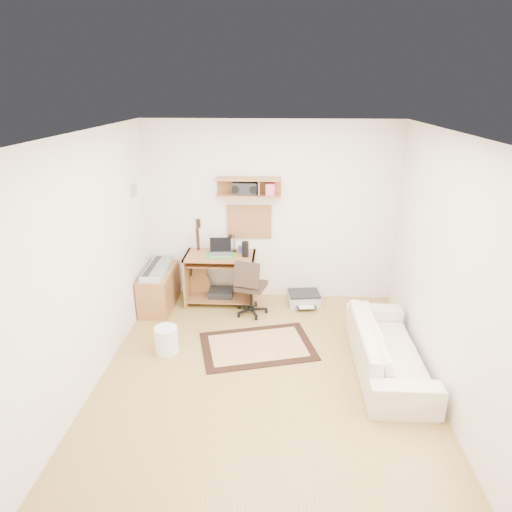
# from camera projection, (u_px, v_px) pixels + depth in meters

# --- Properties ---
(floor) EXTENTS (3.60, 4.00, 0.01)m
(floor) POSITION_uv_depth(u_px,v_px,m) (264.00, 374.00, 4.94)
(floor) COLOR #A88B46
(floor) RESTS_ON ground
(ceiling) EXTENTS (3.60, 4.00, 0.01)m
(ceiling) POSITION_uv_depth(u_px,v_px,m) (266.00, 133.00, 4.01)
(ceiling) COLOR white
(ceiling) RESTS_ON ground
(back_wall) EXTENTS (3.60, 0.01, 2.60)m
(back_wall) POSITION_uv_depth(u_px,v_px,m) (270.00, 213.00, 6.34)
(back_wall) COLOR white
(back_wall) RESTS_ON ground
(left_wall) EXTENTS (0.01, 4.00, 2.60)m
(left_wall) POSITION_uv_depth(u_px,v_px,m) (91.00, 262.00, 4.57)
(left_wall) COLOR white
(left_wall) RESTS_ON ground
(right_wall) EXTENTS (0.01, 4.00, 2.60)m
(right_wall) POSITION_uv_depth(u_px,v_px,m) (447.00, 270.00, 4.38)
(right_wall) COLOR white
(right_wall) RESTS_ON ground
(wall_shelf) EXTENTS (0.90, 0.25, 0.26)m
(wall_shelf) POSITION_uv_depth(u_px,v_px,m) (249.00, 187.00, 6.10)
(wall_shelf) COLOR #A06A38
(wall_shelf) RESTS_ON back_wall
(cork_board) EXTENTS (0.64, 0.03, 0.49)m
(cork_board) POSITION_uv_depth(u_px,v_px,m) (249.00, 222.00, 6.38)
(cork_board) COLOR tan
(cork_board) RESTS_ON back_wall
(wall_photo) EXTENTS (0.02, 0.20, 0.15)m
(wall_photo) POSITION_uv_depth(u_px,v_px,m) (134.00, 190.00, 5.82)
(wall_photo) COLOR #4C8CBF
(wall_photo) RESTS_ON left_wall
(desk) EXTENTS (1.00, 0.55, 0.75)m
(desk) POSITION_uv_depth(u_px,v_px,m) (221.00, 279.00, 6.45)
(desk) COLOR #A06A38
(desk) RESTS_ON floor
(laptop) EXTENTS (0.33, 0.33, 0.23)m
(laptop) POSITION_uv_depth(u_px,v_px,m) (220.00, 248.00, 6.26)
(laptop) COLOR silver
(laptop) RESTS_ON desk
(speaker) EXTENTS (0.10, 0.10, 0.22)m
(speaker) POSITION_uv_depth(u_px,v_px,m) (245.00, 249.00, 6.21)
(speaker) COLOR black
(speaker) RESTS_ON desk
(desk_lamp) EXTENTS (0.09, 0.09, 0.27)m
(desk_lamp) POSITION_uv_depth(u_px,v_px,m) (234.00, 243.00, 6.39)
(desk_lamp) COLOR black
(desk_lamp) RESTS_ON desk
(pencil_cup) EXTENTS (0.07, 0.07, 0.10)m
(pencil_cup) POSITION_uv_depth(u_px,v_px,m) (241.00, 249.00, 6.38)
(pencil_cup) COLOR navy
(pencil_cup) RESTS_ON desk
(boombox) EXTENTS (0.34, 0.15, 0.17)m
(boombox) POSITION_uv_depth(u_px,v_px,m) (245.00, 189.00, 6.10)
(boombox) COLOR black
(boombox) RESTS_ON wall_shelf
(rug) EXTENTS (1.53, 1.22, 0.02)m
(rug) POSITION_uv_depth(u_px,v_px,m) (257.00, 346.00, 5.44)
(rug) COLOR beige
(rug) RESTS_ON floor
(task_chair) EXTENTS (0.52, 0.52, 0.84)m
(task_chair) POSITION_uv_depth(u_px,v_px,m) (251.00, 286.00, 6.11)
(task_chair) COLOR #31251D
(task_chair) RESTS_ON floor
(cabinet) EXTENTS (0.40, 0.90, 0.55)m
(cabinet) POSITION_uv_depth(u_px,v_px,m) (159.00, 289.00, 6.37)
(cabinet) COLOR #A06A38
(cabinet) RESTS_ON floor
(music_keyboard) EXTENTS (0.27, 0.87, 0.08)m
(music_keyboard) POSITION_uv_depth(u_px,v_px,m) (157.00, 268.00, 6.26)
(music_keyboard) COLOR #B2B5BA
(music_keyboard) RESTS_ON cabinet
(guitar) EXTENTS (0.34, 0.23, 1.21)m
(guitar) POSITION_uv_depth(u_px,v_px,m) (198.00, 260.00, 6.51)
(guitar) COLOR #9A612F
(guitar) RESTS_ON floor
(waste_basket) EXTENTS (0.34, 0.34, 0.33)m
(waste_basket) POSITION_uv_depth(u_px,v_px,m) (166.00, 340.00, 5.28)
(waste_basket) COLOR white
(waste_basket) RESTS_ON floor
(printer) EXTENTS (0.50, 0.41, 0.17)m
(printer) POSITION_uv_depth(u_px,v_px,m) (304.00, 299.00, 6.49)
(printer) COLOR #A5A8AA
(printer) RESTS_ON floor
(sofa) EXTENTS (0.52, 1.79, 0.70)m
(sofa) POSITION_uv_depth(u_px,v_px,m) (389.00, 341.00, 4.91)
(sofa) COLOR beige
(sofa) RESTS_ON floor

